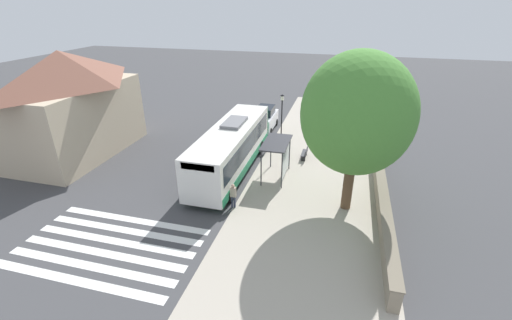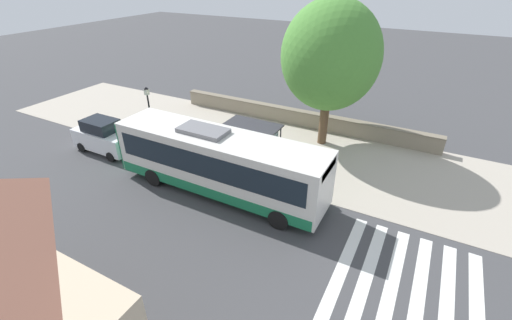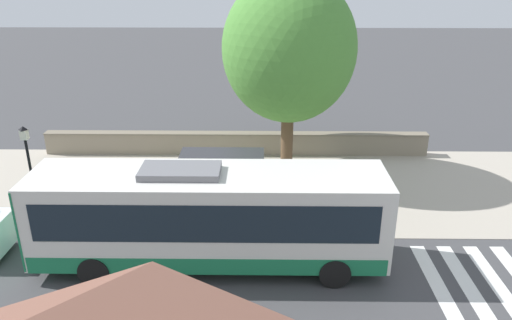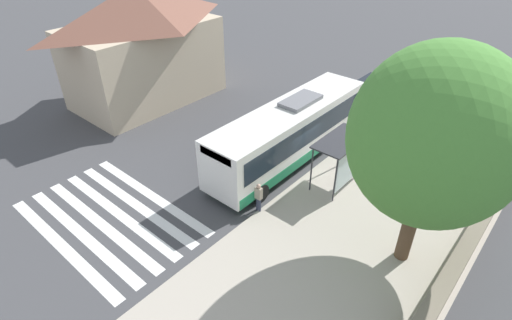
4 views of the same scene
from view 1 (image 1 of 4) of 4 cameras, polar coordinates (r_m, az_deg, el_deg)
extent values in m
plane|color=#424244|center=(24.39, -0.60, -2.54)|extent=(120.00, 120.00, 0.00)
cube|color=#ADA393|center=(23.73, 9.96, -3.78)|extent=(9.00, 44.00, 0.02)
cube|color=silver|center=(20.88, -19.49, -9.44)|extent=(9.00, 0.50, 0.01)
cube|color=silver|center=(20.26, -20.95, -10.86)|extent=(9.00, 0.50, 0.01)
cube|color=silver|center=(19.67, -22.51, -12.36)|extent=(9.00, 0.50, 0.01)
cube|color=silver|center=(19.11, -24.18, -13.94)|extent=(9.00, 0.50, 0.01)
cube|color=silver|center=(18.59, -25.98, -15.60)|extent=(9.00, 0.50, 0.01)
cube|color=silver|center=(18.09, -27.91, -17.34)|extent=(9.00, 0.50, 0.01)
cube|color=gray|center=(23.61, 19.88, -3.68)|extent=(0.50, 20.00, 1.11)
cube|color=#776C5B|center=(23.34, 20.09, -2.40)|extent=(0.60, 20.00, 0.08)
cube|color=#C6B293|center=(30.48, -28.17, 5.86)|extent=(6.04, 10.14, 5.55)
pyramid|color=brown|center=(29.59, -29.79, 13.18)|extent=(6.64, 10.74, 2.50)
cube|color=silver|center=(24.32, -4.16, 2.21)|extent=(2.65, 11.48, 2.85)
cube|color=black|center=(24.17, -4.18, 3.02)|extent=(2.69, 10.56, 1.25)
cube|color=#197247|center=(24.79, -4.07, -0.22)|extent=(2.69, 11.25, 0.57)
cube|color=#197247|center=(29.41, -0.60, 6.45)|extent=(2.69, 0.06, 2.74)
cube|color=black|center=(19.05, -9.72, -1.18)|extent=(1.99, 0.08, 0.40)
cube|color=slate|center=(24.53, -3.62, 6.28)|extent=(1.32, 2.53, 0.22)
cylinder|color=black|center=(21.19, -4.31, -5.71)|extent=(0.30, 1.00, 1.00)
cylinder|color=black|center=(22.05, -10.46, -4.77)|extent=(0.30, 1.00, 1.00)
cylinder|color=black|center=(27.67, 0.73, 2.14)|extent=(0.30, 1.00, 1.00)
cylinder|color=black|center=(28.33, -4.17, 2.64)|extent=(0.30, 1.00, 1.00)
cylinder|color=#2D2D33|center=(25.05, 2.49, 1.51)|extent=(0.08, 0.08, 2.58)
cylinder|color=#2D2D33|center=(22.46, 0.86, -1.43)|extent=(0.08, 0.08, 2.58)
cylinder|color=#2D2D33|center=(24.82, 5.61, 1.18)|extent=(0.08, 0.08, 2.58)
cylinder|color=#2D2D33|center=(22.20, 4.32, -1.83)|extent=(0.08, 0.08, 2.58)
cube|color=#2D2D33|center=(23.07, 3.43, 2.93)|extent=(1.68, 3.24, 0.08)
cube|color=silver|center=(23.45, 4.97, 0.05)|extent=(0.03, 2.65, 2.07)
cylinder|color=#2D3347|center=(20.63, -3.57, -7.02)|extent=(0.12, 0.12, 0.77)
cylinder|color=#2D3347|center=(20.67, -4.00, -6.95)|extent=(0.12, 0.12, 0.77)
cube|color=gray|center=(20.28, -3.84, -5.33)|extent=(0.34, 0.22, 0.62)
sphere|color=tan|center=(20.08, -3.88, -4.30)|extent=(0.21, 0.21, 0.21)
cube|color=#333338|center=(27.01, 8.05, 1.16)|extent=(0.40, 1.44, 0.06)
cube|color=#333338|center=(26.91, 8.44, 1.57)|extent=(0.04, 1.44, 0.40)
cube|color=black|center=(27.63, 8.18, 1.21)|extent=(0.32, 0.06, 0.45)
cube|color=black|center=(26.59, 7.86, 0.23)|extent=(0.32, 0.06, 0.45)
cylinder|color=black|center=(30.55, 4.18, 3.53)|extent=(0.24, 0.24, 0.16)
cylinder|color=black|center=(29.95, 4.28, 6.60)|extent=(0.10, 0.10, 3.62)
cube|color=silver|center=(29.38, 4.41, 10.27)|extent=(0.24, 0.24, 0.35)
pyramid|color=black|center=(29.31, 4.42, 10.73)|extent=(0.28, 0.28, 0.14)
cylinder|color=brown|center=(20.46, 15.26, -2.68)|extent=(0.58, 0.58, 4.20)
ellipsoid|color=#4C8C38|center=(19.04, 16.55, 7.38)|extent=(6.05, 6.05, 6.66)
cube|color=silver|center=(32.78, 1.52, 6.59)|extent=(1.75, 4.13, 1.18)
cube|color=black|center=(32.58, 1.59, 8.24)|extent=(1.49, 2.15, 0.74)
cylinder|color=black|center=(31.56, 2.41, 4.77)|extent=(0.22, 0.64, 0.64)
cylinder|color=black|center=(31.92, -0.49, 5.04)|extent=(0.22, 0.64, 0.64)
cylinder|color=black|center=(34.03, 3.40, 6.30)|extent=(0.22, 0.64, 0.64)
cylinder|color=black|center=(34.37, 0.69, 6.54)|extent=(0.22, 0.64, 0.64)
camera|label=2|loc=(23.40, -46.00, 16.20)|focal=24.00mm
camera|label=3|loc=(29.24, -35.39, 17.59)|focal=35.00mm
camera|label=4|loc=(6.58, 59.06, 26.99)|focal=28.00mm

